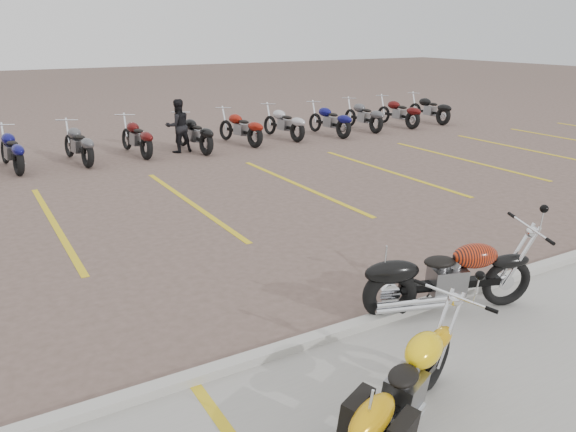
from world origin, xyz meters
name	(u,v)px	position (x,y,z in m)	size (l,w,h in m)	color
ground	(287,269)	(0.00, 0.00, 0.00)	(100.00, 100.00, 0.00)	#6D564E
curb	(369,322)	(0.00, -2.00, 0.06)	(60.00, 0.18, 0.12)	#ADAAA3
parking_stripes	(191,203)	(0.00, 4.00, 0.00)	(38.00, 5.50, 0.01)	gold
yellow_cruiser	(399,391)	(-0.96, -3.62, 0.42)	(1.94, 0.97, 0.85)	black
flame_cruiser	(445,279)	(1.03, -2.19, 0.47)	(2.22, 0.86, 0.95)	black
person_b	(178,126)	(1.59, 9.03, 0.78)	(0.76, 0.59, 1.56)	black
bg_bike_row	(189,131)	(2.02, 9.25, 0.55)	(20.62, 2.05, 1.10)	black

